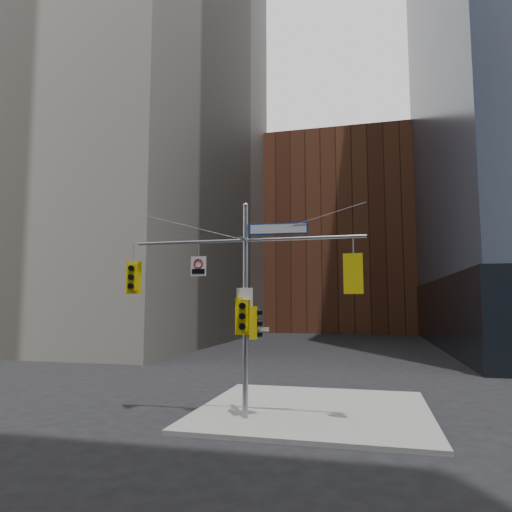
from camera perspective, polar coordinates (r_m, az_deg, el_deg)
The scene contains 14 objects.
ground at distance 13.95m, azimuth -3.71°, elevation -22.02°, with size 160.00×160.00×0.00m, color black.
sidewalk_corner at distance 17.32m, azimuth 7.25°, elevation -18.55°, with size 8.00×8.00×0.15m, color gray.
tower_nw at distance 65.88m, azimuth -20.30°, elevation 27.65°, with size 36.00×36.00×80.00m, color gray.
brick_midrise at distance 71.62m, azimuth 10.64°, elevation 2.22°, with size 26.00×20.00×28.00m, color brown.
signal_assembly at distance 15.33m, azimuth -1.33°, elevation -3.89°, with size 8.00×0.80×7.30m.
traffic_light_west_arm at distance 16.97m, azimuth -15.19°, elevation -2.59°, with size 0.55×0.51×1.18m.
traffic_light_east_arm at distance 14.81m, azimuth 12.13°, elevation -2.20°, with size 0.61×0.51×1.28m.
traffic_light_pole_side at distance 15.26m, azimuth -0.13°, elevation -8.34°, with size 0.45×0.38×1.08m.
traffic_light_pole_front at distance 15.07m, azimuth -1.61°, elevation -7.51°, with size 0.59×0.50×1.23m.
street_sign_blade at distance 15.27m, azimuth 2.79°, elevation 3.42°, with size 2.00×0.18×0.39m.
regulatory_sign_arm at distance 15.89m, azimuth -7.21°, elevation -1.19°, with size 0.55×0.08×0.69m.
regulatory_sign_pole at distance 15.21m, azimuth -1.45°, elevation -5.43°, with size 0.55×0.04×0.72m.
street_blade_ew at distance 15.24m, azimuth 0.32°, elevation -9.14°, with size 0.71×0.08×0.14m.
street_blade_ns at distance 15.79m, azimuth -0.90°, elevation -9.25°, with size 0.12×0.75×0.15m.
Camera 1 is at (4.05, -12.78, 3.84)m, focal length 32.00 mm.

